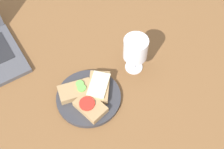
{
  "coord_description": "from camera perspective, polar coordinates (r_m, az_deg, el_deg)",
  "views": [
    {
      "loc": [
        -27.73,
        -52.46,
        94.62
      ],
      "look_at": [
        3.24,
        -3.06,
        8.0
      ],
      "focal_mm": 50.0,
      "sensor_mm": 36.0,
      "label": 1
    }
  ],
  "objects": [
    {
      "name": "wooden_table",
      "position": [
        1.1,
        -2.27,
        -1.51
      ],
      "size": [
        140.0,
        140.0,
        3.0
      ],
      "primitive_type": "cube",
      "color": "brown",
      "rests_on": "ground"
    },
    {
      "name": "plate",
      "position": [
        1.05,
        -4.29,
        -4.24
      ],
      "size": [
        21.66,
        21.66,
        1.49
      ],
      "primitive_type": "cylinder",
      "color": "#333338",
      "rests_on": "wooden_table"
    },
    {
      "name": "sandwich_with_cucumber",
      "position": [
        1.04,
        -6.64,
        -2.96
      ],
      "size": [
        12.34,
        8.76,
        2.83
      ],
      "color": "#A88456",
      "rests_on": "plate"
    },
    {
      "name": "sandwich_with_tomato",
      "position": [
        1.01,
        -4.03,
        -5.85
      ],
      "size": [
        8.84,
        11.29,
        2.9
      ],
      "color": "#A88456",
      "rests_on": "plate"
    },
    {
      "name": "sandwich_with_cheese",
      "position": [
        1.04,
        -2.42,
        -2.22
      ],
      "size": [
        12.3,
        13.32,
        3.06
      ],
      "color": "#A88456",
      "rests_on": "plate"
    },
    {
      "name": "wine_glass",
      "position": [
        1.04,
        4.31,
        4.51
      ],
      "size": [
        8.27,
        8.27,
        14.87
      ],
      "color": "white",
      "rests_on": "wooden_table"
    }
  ]
}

